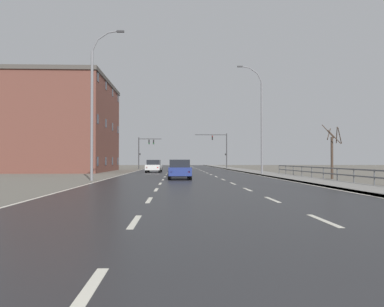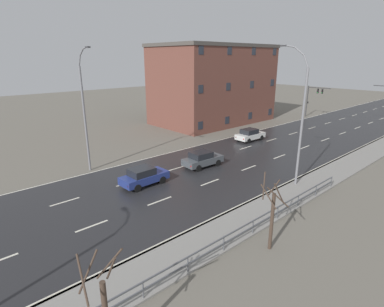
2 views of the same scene
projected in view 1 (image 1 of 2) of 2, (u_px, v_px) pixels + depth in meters
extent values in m
cube|color=#666056|center=(187.00, 173.00, 50.56)|extent=(160.00, 160.00, 0.12)
cube|color=#232326|center=(185.00, 170.00, 62.55)|extent=(14.00, 120.00, 0.02)
cube|color=beige|center=(85.00, 295.00, 4.52)|extent=(0.16, 2.20, 0.01)
cube|color=beige|center=(135.00, 222.00, 9.91)|extent=(0.16, 2.20, 0.01)
cube|color=beige|center=(149.00, 200.00, 15.31)|extent=(0.16, 2.20, 0.01)
cube|color=beige|center=(156.00, 190.00, 20.70)|extent=(0.16, 2.20, 0.01)
cube|color=beige|center=(160.00, 184.00, 26.10)|extent=(0.16, 2.20, 0.01)
cube|color=beige|center=(163.00, 180.00, 31.49)|extent=(0.16, 2.20, 0.01)
cube|color=beige|center=(165.00, 177.00, 36.89)|extent=(0.16, 2.20, 0.01)
cube|color=beige|center=(166.00, 175.00, 42.28)|extent=(0.16, 2.20, 0.01)
cube|color=beige|center=(167.00, 173.00, 47.68)|extent=(0.16, 2.20, 0.01)
cube|color=beige|center=(168.00, 172.00, 53.07)|extent=(0.16, 2.20, 0.01)
cube|color=beige|center=(169.00, 171.00, 58.47)|extent=(0.16, 2.20, 0.01)
cube|color=beige|center=(170.00, 170.00, 63.86)|extent=(0.16, 2.20, 0.01)
cube|color=beige|center=(170.00, 169.00, 69.26)|extent=(0.16, 2.20, 0.01)
cube|color=beige|center=(170.00, 168.00, 74.65)|extent=(0.16, 2.20, 0.01)
cube|color=beige|center=(171.00, 168.00, 80.05)|extent=(0.16, 2.20, 0.01)
cube|color=beige|center=(171.00, 167.00, 85.44)|extent=(0.16, 2.20, 0.01)
cube|color=beige|center=(171.00, 167.00, 90.84)|extent=(0.16, 2.20, 0.01)
cube|color=beige|center=(172.00, 167.00, 96.23)|extent=(0.16, 2.20, 0.01)
cube|color=beige|center=(172.00, 166.00, 101.63)|extent=(0.16, 2.20, 0.01)
cube|color=beige|center=(172.00, 166.00, 107.02)|extent=(0.16, 2.20, 0.01)
cube|color=beige|center=(172.00, 166.00, 112.42)|extent=(0.16, 2.20, 0.01)
cube|color=beige|center=(172.00, 165.00, 117.81)|extent=(0.16, 2.20, 0.01)
cube|color=beige|center=(324.00, 221.00, 10.10)|extent=(0.16, 2.20, 0.01)
cube|color=beige|center=(272.00, 200.00, 15.49)|extent=(0.16, 2.20, 0.01)
cube|color=beige|center=(247.00, 189.00, 20.89)|extent=(0.16, 2.20, 0.01)
cube|color=beige|center=(233.00, 183.00, 26.28)|extent=(0.16, 2.20, 0.01)
cube|color=beige|center=(223.00, 180.00, 31.68)|extent=(0.16, 2.20, 0.01)
cube|color=beige|center=(216.00, 177.00, 37.07)|extent=(0.16, 2.20, 0.01)
cube|color=beige|center=(211.00, 175.00, 42.47)|extent=(0.16, 2.20, 0.01)
cube|color=beige|center=(207.00, 173.00, 47.86)|extent=(0.16, 2.20, 0.01)
cube|color=beige|center=(204.00, 172.00, 53.26)|extent=(0.16, 2.20, 0.01)
cube|color=beige|center=(201.00, 171.00, 58.65)|extent=(0.16, 2.20, 0.01)
cube|color=beige|center=(199.00, 170.00, 64.05)|extent=(0.16, 2.20, 0.01)
cube|color=beige|center=(197.00, 169.00, 69.44)|extent=(0.16, 2.20, 0.01)
cube|color=beige|center=(196.00, 168.00, 74.84)|extent=(0.16, 2.20, 0.01)
cube|color=beige|center=(195.00, 168.00, 80.23)|extent=(0.16, 2.20, 0.01)
cube|color=beige|center=(193.00, 167.00, 85.63)|extent=(0.16, 2.20, 0.01)
cube|color=beige|center=(192.00, 167.00, 91.02)|extent=(0.16, 2.20, 0.01)
cube|color=beige|center=(191.00, 167.00, 96.42)|extent=(0.16, 2.20, 0.01)
cube|color=beige|center=(191.00, 166.00, 101.81)|extent=(0.16, 2.20, 0.01)
cube|color=beige|center=(190.00, 166.00, 107.21)|extent=(0.16, 2.20, 0.01)
cube|color=beige|center=(189.00, 166.00, 112.60)|extent=(0.16, 2.20, 0.01)
cube|color=beige|center=(189.00, 165.00, 118.00)|extent=(0.16, 2.20, 0.01)
cube|color=beige|center=(229.00, 170.00, 62.83)|extent=(0.16, 120.00, 0.01)
cube|color=beige|center=(140.00, 170.00, 62.29)|extent=(0.16, 120.00, 0.01)
cube|color=gray|center=(240.00, 170.00, 62.89)|extent=(3.00, 120.00, 0.12)
cube|color=slate|center=(230.00, 170.00, 62.83)|extent=(0.16, 120.00, 0.12)
cube|color=#515459|center=(354.00, 169.00, 25.59)|extent=(0.06, 37.03, 0.08)
cube|color=#515459|center=(354.00, 176.00, 25.58)|extent=(0.06, 37.03, 0.08)
cylinder|color=#515459|center=(374.00, 178.00, 22.94)|extent=(0.07, 0.07, 1.00)
cylinder|color=#515459|center=(354.00, 176.00, 25.58)|extent=(0.07, 0.07, 1.00)
cylinder|color=#515459|center=(337.00, 175.00, 28.23)|extent=(0.07, 0.07, 1.00)
cylinder|color=#515459|center=(323.00, 174.00, 30.87)|extent=(0.07, 0.07, 1.00)
cylinder|color=#515459|center=(312.00, 173.00, 33.51)|extent=(0.07, 0.07, 1.00)
cylinder|color=#515459|center=(302.00, 172.00, 36.15)|extent=(0.07, 0.07, 1.00)
cylinder|color=#515459|center=(293.00, 171.00, 38.80)|extent=(0.07, 0.07, 1.00)
cylinder|color=#515459|center=(286.00, 170.00, 41.44)|extent=(0.07, 0.07, 1.00)
cylinder|color=#515459|center=(279.00, 170.00, 44.08)|extent=(0.07, 0.07, 1.00)
cylinder|color=slate|center=(262.00, 129.00, 42.35)|extent=(0.20, 0.20, 9.64)
cylinder|color=slate|center=(260.00, 78.00, 42.43)|extent=(0.53, 0.11, 0.98)
cylinder|color=slate|center=(254.00, 71.00, 42.42)|extent=(0.90, 0.11, 0.68)
cylinder|color=slate|center=(245.00, 67.00, 42.39)|extent=(1.03, 0.11, 0.29)
cube|color=#333335|center=(240.00, 66.00, 42.37)|extent=(0.56, 0.24, 0.12)
cylinder|color=slate|center=(92.00, 116.00, 30.35)|extent=(0.20, 0.20, 9.69)
cylinder|color=slate|center=(95.00, 45.00, 30.45)|extent=(0.50, 0.11, 0.90)
cylinder|color=slate|center=(103.00, 36.00, 30.48)|extent=(0.83, 0.11, 0.63)
cylinder|color=slate|center=(114.00, 32.00, 30.52)|extent=(0.95, 0.11, 0.27)
cube|color=#333335|center=(120.00, 31.00, 30.54)|extent=(0.56, 0.24, 0.12)
cylinder|color=#38383A|center=(227.00, 151.00, 74.15)|extent=(0.18, 0.18, 6.42)
cylinder|color=#38383A|center=(211.00, 135.00, 74.09)|extent=(5.80, 0.12, 0.12)
cube|color=black|center=(212.00, 138.00, 74.09)|extent=(0.20, 0.28, 0.80)
sphere|color=red|center=(212.00, 136.00, 73.94)|extent=(0.14, 0.14, 0.14)
sphere|color=#2D2D2D|center=(212.00, 138.00, 73.94)|extent=(0.14, 0.14, 0.14)
sphere|color=#2D2D2D|center=(212.00, 139.00, 73.94)|extent=(0.14, 0.14, 0.14)
cube|color=black|center=(225.00, 154.00, 74.08)|extent=(0.18, 0.12, 0.32)
cylinder|color=#38383A|center=(139.00, 153.00, 71.89)|extent=(0.18, 0.18, 5.56)
cylinder|color=#38383A|center=(150.00, 139.00, 72.01)|extent=(4.01, 0.12, 0.12)
cube|color=black|center=(149.00, 142.00, 72.00)|extent=(0.20, 0.28, 0.80)
sphere|color=#2D2D2D|center=(149.00, 140.00, 71.85)|extent=(0.14, 0.14, 0.14)
sphere|color=#2D2D2D|center=(149.00, 142.00, 71.85)|extent=(0.14, 0.14, 0.14)
sphere|color=green|center=(149.00, 143.00, 71.84)|extent=(0.14, 0.14, 0.14)
cube|color=black|center=(154.00, 142.00, 72.03)|extent=(0.20, 0.28, 0.80)
sphere|color=#2D2D2D|center=(154.00, 140.00, 71.88)|extent=(0.14, 0.14, 0.14)
sphere|color=#2D2D2D|center=(154.00, 142.00, 71.88)|extent=(0.14, 0.14, 0.14)
sphere|color=green|center=(154.00, 143.00, 71.87)|extent=(0.14, 0.14, 0.14)
cube|color=black|center=(140.00, 154.00, 71.85)|extent=(0.18, 0.12, 0.32)
cube|color=navy|center=(179.00, 171.00, 32.45)|extent=(1.85, 4.14, 0.64)
cube|color=black|center=(179.00, 163.00, 32.21)|extent=(1.60, 2.03, 0.60)
cube|color=slate|center=(179.00, 164.00, 33.16)|extent=(1.41, 0.11, 0.51)
cylinder|color=black|center=(189.00, 175.00, 33.76)|extent=(0.23, 0.66, 0.66)
cylinder|color=black|center=(169.00, 175.00, 33.66)|extent=(0.23, 0.66, 0.66)
cylinder|color=black|center=(190.00, 176.00, 31.23)|extent=(0.23, 0.66, 0.66)
cylinder|color=black|center=(169.00, 176.00, 31.13)|extent=(0.23, 0.66, 0.66)
cube|color=red|center=(171.00, 172.00, 30.38)|extent=(0.16, 0.04, 0.14)
cube|color=red|center=(189.00, 172.00, 30.46)|extent=(0.16, 0.04, 0.14)
cube|color=#474C51|center=(179.00, 169.00, 39.32)|extent=(1.99, 4.19, 0.64)
cube|color=black|center=(179.00, 163.00, 39.08)|extent=(1.67, 2.09, 0.60)
cube|color=slate|center=(179.00, 163.00, 40.03)|extent=(1.41, 0.16, 0.51)
cylinder|color=black|center=(188.00, 172.00, 40.57)|extent=(0.26, 0.67, 0.66)
cylinder|color=black|center=(171.00, 172.00, 40.60)|extent=(0.26, 0.67, 0.66)
cylinder|color=black|center=(187.00, 173.00, 38.03)|extent=(0.26, 0.67, 0.66)
cylinder|color=black|center=(170.00, 173.00, 38.06)|extent=(0.26, 0.67, 0.66)
cube|color=red|center=(171.00, 170.00, 37.31)|extent=(0.16, 0.05, 0.14)
cube|color=red|center=(185.00, 170.00, 37.28)|extent=(0.16, 0.05, 0.14)
cube|color=silver|center=(154.00, 167.00, 50.69)|extent=(1.94, 4.17, 0.64)
cube|color=black|center=(154.00, 162.00, 50.45)|extent=(1.65, 2.07, 0.60)
cube|color=slate|center=(154.00, 162.00, 51.40)|extent=(1.41, 0.14, 0.51)
cylinder|color=black|center=(161.00, 170.00, 51.95)|extent=(0.25, 0.67, 0.66)
cylinder|color=black|center=(149.00, 170.00, 51.96)|extent=(0.25, 0.67, 0.66)
cylinder|color=black|center=(160.00, 170.00, 49.41)|extent=(0.25, 0.67, 0.66)
cylinder|color=black|center=(146.00, 170.00, 49.42)|extent=(0.25, 0.67, 0.66)
cube|color=red|center=(147.00, 168.00, 48.67)|extent=(0.16, 0.05, 0.14)
cube|color=red|center=(158.00, 168.00, 48.66)|extent=(0.16, 0.05, 0.14)
cube|color=brown|center=(67.00, 128.00, 55.70)|extent=(11.42, 18.99, 11.89)
cube|color=#4C4742|center=(68.00, 83.00, 55.80)|extent=(11.65, 19.37, 0.50)
cube|color=#282D38|center=(98.00, 161.00, 47.56)|extent=(0.04, 0.90, 1.10)
cube|color=#282D38|center=(106.00, 161.00, 53.09)|extent=(0.04, 0.90, 1.10)
cube|color=#282D38|center=(112.00, 161.00, 58.61)|extent=(0.04, 0.90, 1.10)
cube|color=#282D38|center=(118.00, 161.00, 64.14)|extent=(0.04, 0.90, 1.10)
cube|color=#282D38|center=(98.00, 119.00, 47.65)|extent=(0.04, 0.90, 1.10)
cube|color=#282D38|center=(106.00, 123.00, 53.17)|extent=(0.04, 0.90, 1.10)
cube|color=#282D38|center=(113.00, 127.00, 58.70)|extent=(0.04, 0.90, 1.10)
cube|color=#282D38|center=(118.00, 130.00, 64.22)|extent=(0.04, 0.90, 1.10)
cube|color=#282D38|center=(98.00, 77.00, 47.73)|extent=(0.04, 0.90, 1.10)
cube|color=#282D38|center=(106.00, 86.00, 53.25)|extent=(0.04, 0.90, 1.10)
cube|color=#282D38|center=(113.00, 93.00, 58.78)|extent=(0.04, 0.90, 1.10)
cube|color=#282D38|center=(118.00, 98.00, 64.30)|extent=(0.04, 0.90, 1.10)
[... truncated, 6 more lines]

